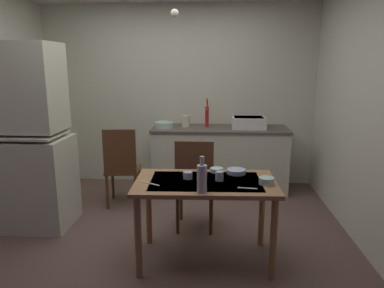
# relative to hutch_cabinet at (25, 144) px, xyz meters

# --- Properties ---
(ground_plane) EXTENTS (4.82, 4.82, 0.00)m
(ground_plane) POSITION_rel_hutch_cabinet_xyz_m (1.45, -0.21, -0.90)
(ground_plane) COLOR brown
(wall_back) EXTENTS (3.92, 0.10, 2.52)m
(wall_back) POSITION_rel_hutch_cabinet_xyz_m (1.45, 1.62, 0.36)
(wall_back) COLOR beige
(wall_back) RESTS_ON ground
(wall_right) EXTENTS (0.10, 3.65, 2.52)m
(wall_right) POSITION_rel_hutch_cabinet_xyz_m (3.40, -0.21, 0.36)
(wall_right) COLOR beige
(wall_right) RESTS_ON ground
(hutch_cabinet) EXTENTS (0.89, 0.60, 1.92)m
(hutch_cabinet) POSITION_rel_hutch_cabinet_xyz_m (0.00, 0.00, 0.00)
(hutch_cabinet) COLOR beige
(hutch_cabinet) RESTS_ON ground
(counter_cabinet) EXTENTS (1.82, 0.64, 0.87)m
(counter_cabinet) POSITION_rel_hutch_cabinet_xyz_m (2.04, 1.25, -0.46)
(counter_cabinet) COLOR beige
(counter_cabinet) RESTS_ON ground
(sink_basin) EXTENTS (0.44, 0.34, 0.15)m
(sink_basin) POSITION_rel_hutch_cabinet_xyz_m (2.42, 1.25, 0.05)
(sink_basin) COLOR silver
(sink_basin) RESTS_ON counter_cabinet
(hand_pump) EXTENTS (0.05, 0.27, 0.39)m
(hand_pump) POSITION_rel_hutch_cabinet_xyz_m (1.86, 1.29, 0.14)
(hand_pump) COLOR #B21E19
(hand_pump) RESTS_ON counter_cabinet
(mixing_bowl_counter) EXTENTS (0.25, 0.25, 0.08)m
(mixing_bowl_counter) POSITION_rel_hutch_cabinet_xyz_m (1.29, 1.20, 0.01)
(mixing_bowl_counter) COLOR #ADD1C1
(mixing_bowl_counter) RESTS_ON counter_cabinet
(stoneware_crock) EXTENTS (0.12, 0.12, 0.16)m
(stoneware_crock) POSITION_rel_hutch_cabinet_xyz_m (1.57, 1.30, 0.05)
(stoneware_crock) COLOR beige
(stoneware_crock) RESTS_ON counter_cabinet
(dining_table) EXTENTS (1.22, 0.73, 0.73)m
(dining_table) POSITION_rel_hutch_cabinet_xyz_m (1.90, -0.60, -0.26)
(dining_table) COLOR #986D46
(dining_table) RESTS_ON ground
(chair_far_side) EXTENTS (0.40, 0.40, 0.98)m
(chair_far_side) POSITION_rel_hutch_cabinet_xyz_m (1.78, -0.03, -0.39)
(chair_far_side) COLOR #50311E
(chair_far_side) RESTS_ON ground
(chair_by_counter) EXTENTS (0.44, 0.44, 0.97)m
(chair_by_counter) POSITION_rel_hutch_cabinet_xyz_m (0.86, 0.57, -0.39)
(chair_by_counter) COLOR #533617
(chair_by_counter) RESTS_ON ground
(serving_bowl_wide) EXTENTS (0.12, 0.12, 0.04)m
(serving_bowl_wide) POSITION_rel_hutch_cabinet_xyz_m (1.99, -0.33, -0.14)
(serving_bowl_wide) COLOR #ADD1C1
(serving_bowl_wide) RESTS_ON dining_table
(soup_bowl_small) EXTENTS (0.13, 0.13, 0.06)m
(soup_bowl_small) POSITION_rel_hutch_cabinet_xyz_m (2.41, -0.64, -0.13)
(soup_bowl_small) COLOR #ADD1C1
(soup_bowl_small) RESTS_ON dining_table
(sauce_dish) EXTENTS (0.17, 0.17, 0.04)m
(sauce_dish) POSITION_rel_hutch_cabinet_xyz_m (2.17, -0.36, -0.14)
(sauce_dish) COLOR #9EB2C6
(sauce_dish) RESTS_ON dining_table
(teacup_mint) EXTENTS (0.07, 0.07, 0.08)m
(teacup_mint) POSITION_rel_hutch_cabinet_xyz_m (2.02, -0.58, -0.12)
(teacup_mint) COLOR #9EB2C6
(teacup_mint) RESTS_ON dining_table
(mug_dark) EXTENTS (0.08, 0.08, 0.06)m
(mug_dark) POSITION_rel_hutch_cabinet_xyz_m (1.74, -0.54, -0.13)
(mug_dark) COLOR #9EB2C6
(mug_dark) RESTS_ON dining_table
(glass_bottle) EXTENTS (0.08, 0.08, 0.29)m
(glass_bottle) POSITION_rel_hutch_cabinet_xyz_m (1.88, -0.87, -0.04)
(glass_bottle) COLOR #B7BCC1
(glass_bottle) RESTS_ON dining_table
(table_knife) EXTENTS (0.18, 0.12, 0.00)m
(table_knife) POSITION_rel_hutch_cabinet_xyz_m (1.44, -0.70, -0.16)
(table_knife) COLOR silver
(table_knife) RESTS_ON dining_table
(teaspoon_near_bowl) EXTENTS (0.16, 0.04, 0.00)m
(teaspoon_near_bowl) POSITION_rel_hutch_cabinet_xyz_m (2.24, -0.76, -0.16)
(teaspoon_near_bowl) COLOR beige
(teaspoon_near_bowl) RESTS_ON dining_table
(pendant_bulb) EXTENTS (0.08, 0.08, 0.08)m
(pendant_bulb) POSITION_rel_hutch_cabinet_xyz_m (1.56, 0.18, 1.30)
(pendant_bulb) COLOR #F9EFCC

